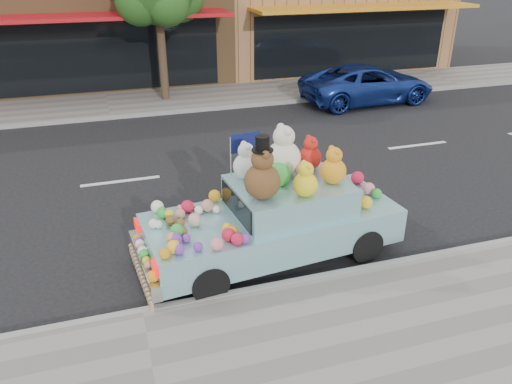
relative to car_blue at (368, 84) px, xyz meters
name	(u,v)px	position (x,y,z in m)	size (l,w,h in m)	color
ground	(121,181)	(-8.78, -4.35, -0.65)	(120.00, 120.00, 0.00)	black
far_sidewalk	(108,105)	(-8.78, 2.15, -0.59)	(60.00, 3.00, 0.12)	gray
near_kerb	(143,313)	(-8.78, -9.35, -0.59)	(60.00, 0.12, 0.13)	gray
far_kerb	(110,117)	(-8.78, 0.65, -0.59)	(60.00, 0.12, 0.13)	gray
car_blue	(368,84)	(0.00, 0.00, 0.00)	(2.17, 4.71, 1.31)	navy
art_car	(274,214)	(-6.41, -8.35, 0.15)	(4.63, 2.16, 2.37)	black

